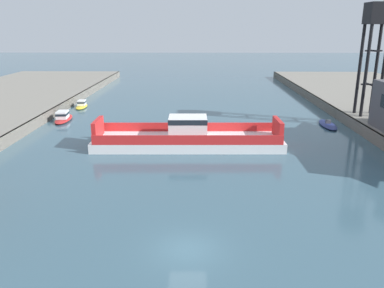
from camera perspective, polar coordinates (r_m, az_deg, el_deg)
The scene contains 6 objects.
ground_plane at distance 25.75m, azimuth -0.67°, elevation -15.24°, with size 400.00×400.00×0.00m, color #385666.
chain_ferry at distance 46.04m, azimuth -0.61°, elevation 0.94°, with size 22.30×6.47×3.65m.
moored_boat_near_right at distance 59.31m, azimuth 19.28°, elevation 2.71°, with size 2.35×6.48×0.89m.
moored_boat_mid_left at distance 71.85m, azimuth -15.86°, elevation 5.55°, with size 2.18×5.19×1.26m.
moored_boat_mid_right at distance 62.17m, azimuth -18.36°, elevation 3.77°, with size 2.78×6.80×1.57m.
crane_tower at distance 60.35m, azimuth 25.41°, elevation 14.89°, with size 3.03×3.03×15.30m.
Camera 1 is at (0.66, -21.83, 13.64)m, focal length 36.39 mm.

